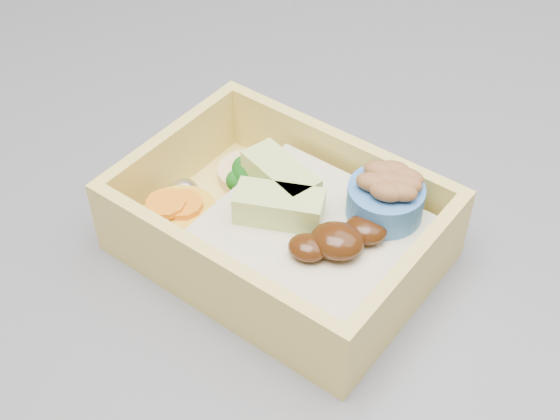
% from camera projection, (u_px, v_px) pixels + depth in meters
% --- Properties ---
extents(bento_box, '(0.22, 0.18, 0.07)m').
position_uv_depth(bento_box, '(290.00, 226.00, 0.47)').
color(bento_box, '#E0C55C').
rests_on(bento_box, island).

